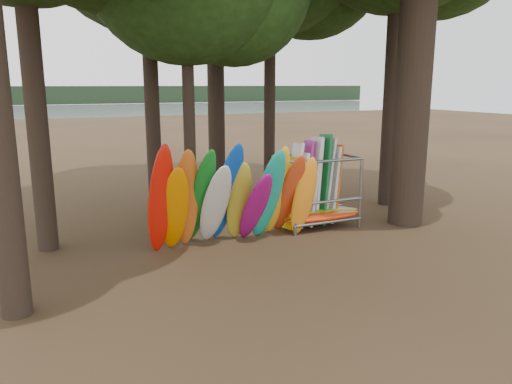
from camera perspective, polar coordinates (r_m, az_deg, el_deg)
name	(u,v)px	position (r m, az deg, el deg)	size (l,w,h in m)	color
ground	(297,252)	(13.58, 4.65, -6.82)	(120.00, 120.00, 0.00)	#47331E
lake	(80,118)	(71.62, -19.42, 8.01)	(160.00, 160.00, 0.00)	gray
far_shore	(58,95)	(121.40, -21.69, 10.24)	(160.00, 4.00, 4.00)	black
kayak_row	(234,199)	(13.78, -2.56, -0.81)	(5.02, 2.12, 3.15)	red
storage_rack	(316,193)	(15.86, 6.85, -0.13)	(3.00, 1.60, 2.91)	slate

